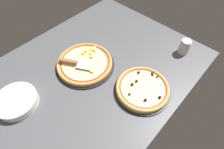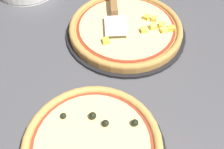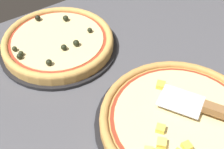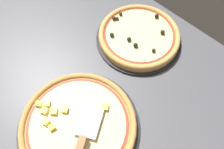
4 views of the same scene
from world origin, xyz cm
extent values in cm
cube|color=#4C4C51|center=(0.00, 0.00, -1.80)|extent=(151.44, 110.23, 3.60)
cylinder|color=black|center=(-2.75, -6.27, 0.50)|extent=(38.90, 38.90, 1.00)
cylinder|color=#C68E47|center=(-2.75, -6.27, 1.95)|extent=(36.56, 36.56, 1.89)
torus|color=#C68E47|center=(-2.75, -6.27, 2.89)|extent=(36.56, 36.56, 1.96)
cylinder|color=maroon|center=(-2.75, -6.27, 2.97)|extent=(31.78, 31.78, 0.15)
cylinder|color=beige|center=(-2.75, -6.27, 3.09)|extent=(29.98, 29.98, 0.40)
cube|color=#F9E05B|center=(-14.54, -9.15, 3.92)|extent=(2.80, 2.82, 1.26)
cube|color=#F4D64C|center=(-13.25, -10.94, 3.92)|extent=(2.70, 2.66, 1.26)
cube|color=yellow|center=(-0.52, 3.35, 3.92)|extent=(2.87, 2.87, 1.26)
cube|color=yellow|center=(-9.90, -12.83, 3.92)|extent=(2.14, 2.22, 1.26)
cube|color=#F4D64C|center=(-8.85, -6.21, 3.92)|extent=(2.59, 2.61, 1.26)
cube|color=yellow|center=(-16.31, -10.79, 3.92)|extent=(2.74, 2.66, 1.26)
cube|color=yellow|center=(-7.32, -12.54, 3.92)|extent=(2.09, 2.17, 1.26)
cube|color=#F9E05B|center=(-10.99, -9.03, 3.92)|extent=(2.87, 2.86, 1.26)
cylinder|color=black|center=(-12.65, 33.63, 0.50)|extent=(33.65, 33.65, 1.00)
cylinder|color=tan|center=(-12.65, 33.63, 2.09)|extent=(31.63, 31.63, 2.18)
torus|color=tan|center=(-12.65, 33.63, 3.18)|extent=(31.63, 31.63, 2.05)
cylinder|color=#A33823|center=(-12.65, 33.63, 3.26)|extent=(27.49, 27.49, 0.15)
cylinder|color=beige|center=(-12.65, 33.63, 3.38)|extent=(25.94, 25.94, 0.40)
sphere|color=black|center=(-19.35, 25.32, 4.41)|extent=(1.66, 1.66, 1.66)
sphere|color=black|center=(-3.53, 31.04, 4.30)|extent=(1.42, 1.42, 1.42)
sphere|color=black|center=(-9.74, 28.05, 4.46)|extent=(1.76, 1.76, 1.76)
sphere|color=black|center=(-13.35, 28.43, 4.39)|extent=(1.62, 1.62, 1.62)
cube|color=silver|center=(-0.54, -3.45, 4.67)|extent=(10.92, 11.91, 0.24)
cube|color=olive|center=(4.93, -12.93, 5.55)|extent=(7.99, 11.65, 2.00)
camera|label=1|loc=(40.65, 58.43, 89.27)|focal=28.00mm
camera|label=2|loc=(-27.90, 54.47, 57.83)|focal=42.00mm
camera|label=3|loc=(-39.03, -31.84, 59.19)|focal=50.00mm
camera|label=4|loc=(18.35, -12.50, 69.40)|focal=35.00mm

